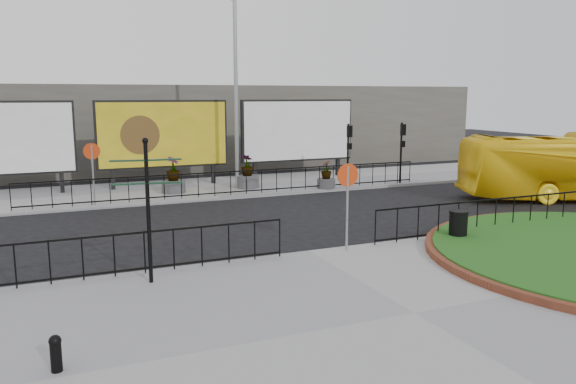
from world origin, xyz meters
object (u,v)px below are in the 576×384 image
bollard (56,352)px  planter_b (247,176)px  planter_a (173,179)px  billboard_mid (163,135)px  lamp_post (236,87)px  planter_c (326,178)px  litter_bin (458,226)px  fingerpost_sign (148,196)px

bollard → planter_b: (8.68, 15.77, 0.21)m
bollard → planter_a: bearing=71.8°
billboard_mid → lamp_post: (3.01, -1.97, 2.23)m
lamp_post → planter_c: 5.94m
planter_c → lamp_post: bearing=157.4°
litter_bin → planter_c: 10.34m
billboard_mid → fingerpost_sign: (-3.05, -13.97, -0.43)m
litter_bin → lamp_post: bearing=104.1°
planter_a → planter_c: bearing=-13.1°
fingerpost_sign → planter_a: bearing=88.1°
bollard → litter_bin: size_ratio=0.64×
planter_a → litter_bin: bearing=-63.2°
billboard_mid → planter_a: (-0.00, -1.97, -1.88)m
billboard_mid → lamp_post: 4.23m
lamp_post → planter_a: size_ratio=5.67×
bollard → planter_c: bearing=49.7°
lamp_post → fingerpost_sign: bearing=-116.8°
litter_bin → planter_b: planter_b is taller
planter_c → litter_bin: bearing=-94.8°
litter_bin → planter_c: size_ratio=0.72×
lamp_post → litter_bin: (2.99, -11.90, -4.23)m
billboard_mid → planter_a: 2.73m
billboard_mid → bollard: 18.60m
fingerpost_sign → bollard: fingerpost_sign is taller
bollard → planter_a: (5.18, 15.77, 0.26)m
lamp_post → bollard: 18.30m
lamp_post → fingerpost_sign: (-6.06, -12.00, -2.66)m
fingerpost_sign → planter_b: size_ratio=2.13×
bollard → litter_bin: (11.18, 3.87, 0.15)m
billboard_mid → planter_c: size_ratio=4.69×
lamp_post → planter_b: 4.19m
billboard_mid → bollard: billboard_mid is taller
planter_b → fingerpost_sign: bearing=-118.6°
bollard → planter_b: size_ratio=0.38×
lamp_post → planter_c: size_ratio=6.98×
bollard → planter_c: (12.04, 14.17, 0.15)m
planter_b → planter_c: planter_b is taller
planter_b → litter_bin: bearing=-78.1°
lamp_post → planter_a: (-3.01, 0.00, -4.11)m
fingerpost_sign → litter_bin: size_ratio=3.57×
planter_c → fingerpost_sign: bearing=-133.6°
bollard → planter_b: bearing=61.2°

